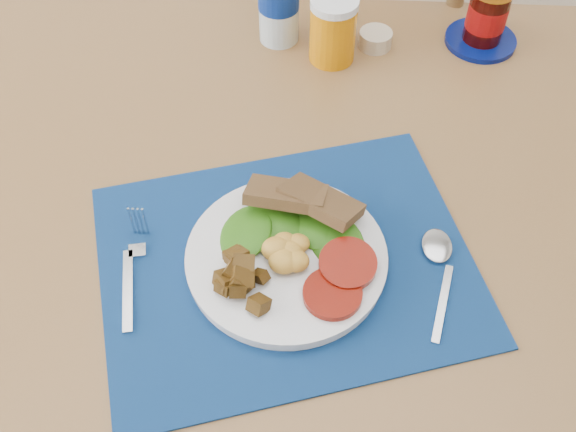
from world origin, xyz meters
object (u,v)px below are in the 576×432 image
object	(u,v)px
juice_glass	(333,31)
jam_on_saucer	(486,18)
chair_far	(376,44)
breakfast_plate	(282,256)

from	to	relation	value
juice_glass	jam_on_saucer	xyz separation A→B (m)	(0.27, 0.06, -0.00)
chair_far	breakfast_plate	bearing A→B (deg)	95.99
breakfast_plate	jam_on_saucer	xyz separation A→B (m)	(0.33, 0.51, 0.03)
chair_far	juice_glass	xyz separation A→B (m)	(-0.11, -0.32, 0.27)
juice_glass	jam_on_saucer	world-z (taller)	jam_on_saucer
juice_glass	jam_on_saucer	size ratio (longest dim) A/B	0.86
breakfast_plate	juice_glass	xyz separation A→B (m)	(0.06, 0.45, 0.03)
juice_glass	jam_on_saucer	bearing A→B (deg)	12.12
breakfast_plate	jam_on_saucer	size ratio (longest dim) A/B	2.10
breakfast_plate	jam_on_saucer	bearing A→B (deg)	73.81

